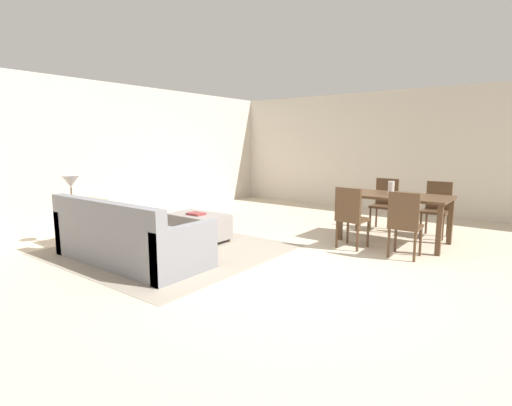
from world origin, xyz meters
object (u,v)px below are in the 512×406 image
side_table (73,217)px  book_on_ottoman (196,214)px  dining_chair_far_right (437,206)px  dining_table (395,201)px  dining_chair_near_left (350,214)px  dining_chair_far_left (385,201)px  vase_centerpiece (391,188)px  couch (128,240)px  dining_chair_near_right (405,221)px  ottoman_table (198,226)px  table_lamp (71,183)px

side_table → book_on_ottoman: bearing=41.8°
side_table → dining_chair_far_right: dining_chair_far_right is taller
dining_table → dining_chair_near_left: size_ratio=1.75×
dining_chair_far_left → side_table: bearing=-131.2°
vase_centerpiece → dining_table: bearing=-23.1°
dining_chair_far_left → vase_centerpiece: (0.35, -0.79, 0.34)m
dining_table → dining_chair_near_left: bearing=-117.1°
couch → dining_chair_near_right: bearing=39.2°
dining_chair_near_left → dining_chair_near_right: 0.79m
dining_chair_near_right → dining_table: bearing=115.8°
dining_chair_near_right → book_on_ottoman: dining_chair_near_right is taller
dining_table → ottoman_table: bearing=-144.1°
side_table → dining_chair_near_right: (4.29, 2.33, 0.08)m
couch → dining_table: size_ratio=1.39×
side_table → dining_chair_far_left: (3.47, 3.96, 0.08)m
dining_chair_near_right → dining_chair_far_left: (-0.83, 1.63, 0.00)m
dining_chair_near_left → dining_chair_far_right: 1.80m
book_on_ottoman → dining_table: bearing=37.1°
dining_table → dining_chair_far_right: size_ratio=1.75×
table_lamp → dining_chair_far_left: size_ratio=0.57×
dining_table → vase_centerpiece: size_ratio=7.90×
table_lamp → dining_chair_near_right: 4.90m
dining_table → table_lamp: bearing=-141.2°
dining_chair_near_left → book_on_ottoman: size_ratio=3.54×
vase_centerpiece → book_on_ottoman: (-2.42, -1.92, -0.41)m
dining_chair_far_left → dining_chair_far_right: bearing=-0.5°
dining_chair_far_right → book_on_ottoman: size_ratio=3.54×
side_table → dining_chair_near_left: (3.50, 2.36, 0.08)m
ottoman_table → table_lamp: bearing=-136.4°
vase_centerpiece → table_lamp: bearing=-140.2°
dining_chair_near_left → dining_chair_far_left: bearing=91.3°
dining_chair_near_left → side_table: bearing=-146.0°
couch → dining_chair_far_left: 4.48m
couch → book_on_ottoman: bearing=90.7°
book_on_ottoman → dining_chair_near_left: bearing=27.8°
dining_chair_near_right → vase_centerpiece: vase_centerpiece is taller
table_lamp → dining_chair_far_right: size_ratio=0.57×
dining_chair_far_left → book_on_ottoman: bearing=-127.3°
side_table → dining_chair_far_right: bearing=42.3°
side_table → vase_centerpiece: size_ratio=2.71×
dining_table → dining_chair_far_right: (0.44, 0.82, -0.14)m
dining_table → dining_chair_far_right: bearing=61.6°
dining_chair_near_left → couch: bearing=-131.3°
dining_table → dining_chair_far_left: dining_chair_far_left is taller
table_lamp → dining_table: (3.90, 3.14, -0.30)m
dining_chair_far_right → dining_chair_far_left: bearing=179.5°
side_table → dining_chair_far_right: 5.87m
couch → book_on_ottoman: couch is taller
side_table → vase_centerpiece: vase_centerpiece is taller
couch → table_lamp: table_lamp is taller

